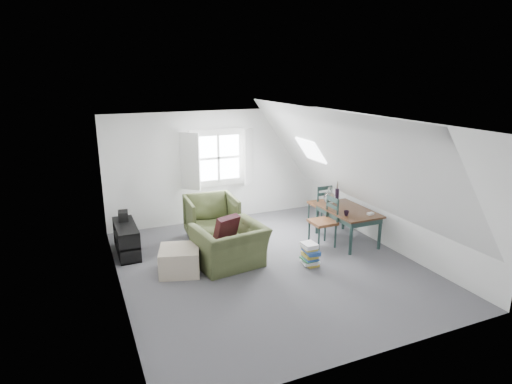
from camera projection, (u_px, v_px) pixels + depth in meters
name	position (u px, v px, depth m)	size (l,w,h in m)	color
floor	(269.00, 266.00, 7.57)	(5.50, 5.50, 0.00)	#525257
ceiling	(270.00, 124.00, 6.89)	(5.50, 5.50, 0.00)	white
wall_back	(218.00, 166.00, 9.66)	(5.00, 5.00, 0.00)	white
wall_front	(373.00, 262.00, 4.80)	(5.00, 5.00, 0.00)	white
wall_left	(116.00, 217.00, 6.27)	(5.50, 5.50, 0.00)	white
wall_right	(388.00, 183.00, 8.18)	(5.50, 5.50, 0.00)	white
slope_left	(178.00, 177.00, 6.49)	(5.50, 5.50, 0.00)	white
slope_right	(348.00, 160.00, 7.68)	(5.50, 5.50, 0.00)	white
dormer_window	(219.00, 158.00, 9.54)	(1.71, 0.35, 1.30)	white
skylight	(311.00, 150.00, 8.84)	(0.55, 0.75, 0.04)	white
armchair_near	(230.00, 266.00, 7.57)	(1.15, 1.00, 0.75)	#434B2B
armchair_far	(212.00, 239.00, 8.79)	(0.97, 1.00, 0.91)	#434B2B
throw_pillow	(227.00, 228.00, 7.53)	(0.45, 0.13, 0.45)	#360E16
ottoman	(180.00, 260.00, 7.27)	(0.66, 0.66, 0.44)	tan
dining_table	(348.00, 214.00, 8.53)	(0.81, 1.34, 0.67)	#321C0F
demijohn	(329.00, 197.00, 8.81)	(0.25, 0.25, 0.35)	silver
vase_twigs	(337.00, 194.00, 8.99)	(0.09, 0.10, 0.68)	black
cup	(346.00, 215.00, 8.15)	(0.10, 0.10, 0.09)	black
paper_box	(370.00, 214.00, 8.18)	(0.12, 0.08, 0.04)	white
dining_chair_far	(321.00, 203.00, 9.57)	(0.43, 0.43, 0.91)	brown
dining_chair_near	(324.00, 221.00, 8.33)	(0.46, 0.46, 0.98)	brown
media_shelf	(127.00, 241.00, 8.01)	(0.37, 1.11, 0.57)	black
electronics_box	(123.00, 216.00, 8.15)	(0.18, 0.25, 0.20)	black
magazine_stack	(310.00, 254.00, 7.55)	(0.30, 0.36, 0.41)	#B29933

